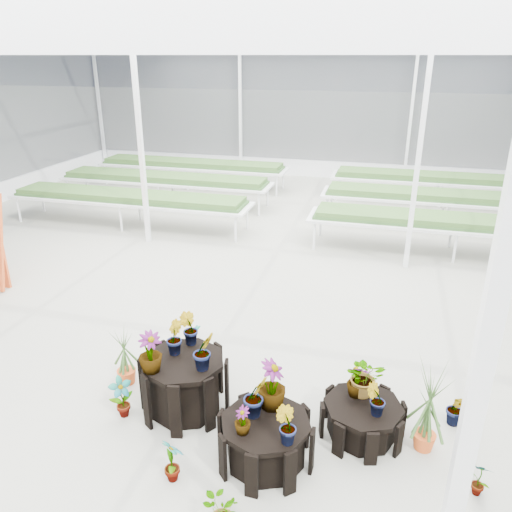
# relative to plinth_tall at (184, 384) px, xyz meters

# --- Properties ---
(ground_plane) EXTENTS (24.00, 24.00, 0.00)m
(ground_plane) POSITION_rel_plinth_tall_xyz_m (-0.25, 1.50, -0.37)
(ground_plane) COLOR gray
(ground_plane) RESTS_ON ground
(greenhouse_shell) EXTENTS (18.00, 24.00, 4.50)m
(greenhouse_shell) POSITION_rel_plinth_tall_xyz_m (-0.25, 1.50, 1.88)
(greenhouse_shell) COLOR white
(greenhouse_shell) RESTS_ON ground
(steel_frame) EXTENTS (18.00, 24.00, 4.50)m
(steel_frame) POSITION_rel_plinth_tall_xyz_m (-0.25, 1.50, 1.88)
(steel_frame) COLOR silver
(steel_frame) RESTS_ON ground
(nursery_benches) EXTENTS (16.00, 7.00, 0.84)m
(nursery_benches) POSITION_rel_plinth_tall_xyz_m (-0.25, 8.70, 0.05)
(nursery_benches) COLOR silver
(nursery_benches) RESTS_ON ground
(plinth_tall) EXTENTS (1.26, 1.26, 0.73)m
(plinth_tall) POSITION_rel_plinth_tall_xyz_m (0.00, 0.00, 0.00)
(plinth_tall) COLOR black
(plinth_tall) RESTS_ON ground
(plinth_mid) EXTENTS (1.06, 1.06, 0.54)m
(plinth_mid) POSITION_rel_plinth_tall_xyz_m (1.20, -0.60, -0.09)
(plinth_mid) COLOR black
(plinth_mid) RESTS_ON ground
(plinth_low) EXTENTS (1.18, 1.18, 0.43)m
(plinth_low) POSITION_rel_plinth_tall_xyz_m (2.20, 0.10, -0.15)
(plinth_low) COLOR black
(plinth_low) RESTS_ON ground
(nursery_plants) EXTENTS (4.73, 2.84, 1.24)m
(nursery_plants) POSITION_rel_plinth_tall_xyz_m (1.10, 0.00, 0.19)
(nursery_plants) COLOR #335224
(nursery_plants) RESTS_ON ground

